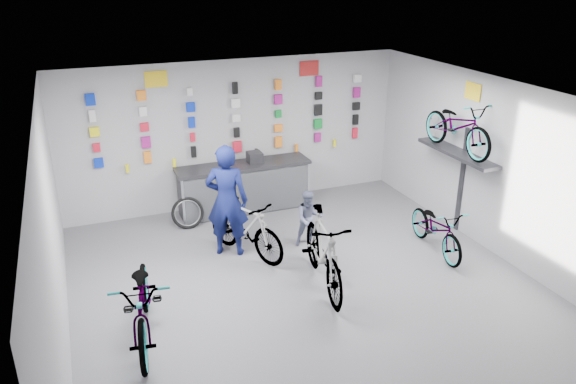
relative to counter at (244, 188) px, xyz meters
name	(u,v)px	position (x,y,z in m)	size (l,w,h in m)	color
floor	(316,298)	(0.00, -3.54, -0.49)	(8.00, 8.00, 0.00)	#525157
ceiling	(320,104)	(0.00, -3.54, 2.51)	(8.00, 8.00, 0.00)	white
wall_back	(236,134)	(0.00, 0.46, 1.01)	(7.00, 7.00, 0.00)	#AFAFB2
wall_left	(52,252)	(-3.50, -3.54, 1.01)	(8.00, 8.00, 0.00)	#AFAFB2
wall_right	(513,176)	(3.50, -3.54, 1.01)	(8.00, 8.00, 0.00)	#AFAFB2
counter	(244,188)	(0.00, 0.00, 0.00)	(2.70, 0.66, 1.00)	black
merch_wall	(238,120)	(0.03, 0.39, 1.31)	(5.57, 0.08, 1.57)	#0A2BBE
wall_bracket	(458,157)	(3.33, -2.34, 0.98)	(0.39, 1.90, 2.00)	#333338
sign_left	(156,79)	(-1.50, 0.44, 2.23)	(0.42, 0.02, 0.30)	yellow
sign_right	(309,68)	(1.60, 0.44, 2.23)	(0.42, 0.02, 0.30)	red
sign_side	(473,91)	(3.48, -2.34, 2.16)	(0.02, 0.40, 0.30)	yellow
bike_left	(144,303)	(-2.52, -3.56, 0.06)	(0.73, 2.10, 1.10)	gray
bike_center	(323,251)	(0.25, -3.25, 0.13)	(0.58, 2.05, 1.23)	gray
bike_right	(437,228)	(2.58, -2.92, -0.05)	(0.58, 1.68, 0.88)	gray
bike_service	(246,227)	(-0.55, -1.84, 0.04)	(0.50, 1.77, 1.06)	gray
bike_wall	(458,126)	(3.25, -2.34, 1.57)	(0.63, 1.80, 0.95)	gray
clerk	(227,201)	(-0.81, -1.64, 0.50)	(0.72, 0.47, 1.98)	#0E154A
customer	(309,218)	(0.61, -1.88, 0.03)	(0.50, 0.39, 1.03)	slate
spare_wheel	(188,213)	(-1.25, -0.37, -0.19)	(0.63, 0.27, 0.61)	black
register	(255,157)	(0.24, 0.01, 0.62)	(0.28, 0.30, 0.22)	black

